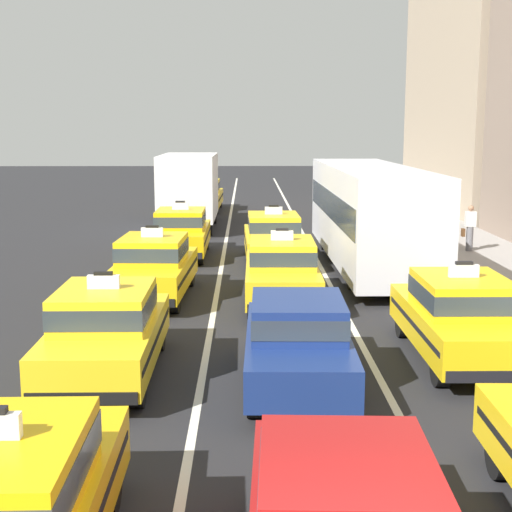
% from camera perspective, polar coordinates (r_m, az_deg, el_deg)
% --- Properties ---
extents(lane_stripe_left_center, '(0.14, 80.00, 0.01)m').
position_cam_1_polar(lane_stripe_left_center, '(24.73, -2.61, -0.44)').
color(lane_stripe_left_center, silver).
rests_on(lane_stripe_left_center, ground).
extents(lane_stripe_center_right, '(0.14, 80.00, 0.01)m').
position_cam_1_polar(lane_stripe_center_right, '(24.83, 4.79, -0.43)').
color(lane_stripe_center_right, silver).
rests_on(lane_stripe_center_right, ground).
extents(taxi_left_second, '(1.85, 4.57, 1.96)m').
position_cam_1_polar(taxi_left_second, '(13.58, -11.46, -5.59)').
color(taxi_left_second, black).
rests_on(taxi_left_second, ground).
extents(taxi_left_third, '(2.00, 4.63, 1.96)m').
position_cam_1_polar(taxi_left_third, '(19.47, -7.89, -0.76)').
color(taxi_left_third, black).
rests_on(taxi_left_third, ground).
extents(taxi_left_fourth, '(1.83, 4.57, 1.96)m').
position_cam_1_polar(taxi_left_fourth, '(25.64, -5.80, 1.87)').
color(taxi_left_fourth, black).
rests_on(taxi_left_fourth, ground).
extents(box_truck_left_fifth, '(2.33, 6.97, 3.27)m').
position_cam_1_polar(box_truck_left_fifth, '(32.90, -5.09, 5.25)').
color(box_truck_left_fifth, black).
rests_on(box_truck_left_fifth, ground).
extents(taxi_left_sixth, '(1.91, 4.60, 1.96)m').
position_cam_1_polar(taxi_left_sixth, '(39.74, -4.03, 4.77)').
color(taxi_left_sixth, black).
rests_on(taxi_left_sixth, ground).
extents(sedan_center_second, '(1.86, 4.34, 1.58)m').
position_cam_1_polar(sedan_center_second, '(12.86, 3.22, -6.43)').
color(sedan_center_second, black).
rests_on(sedan_center_second, ground).
extents(taxi_center_third, '(1.87, 4.58, 1.96)m').
position_cam_1_polar(taxi_center_third, '(18.77, 1.99, -1.08)').
color(taxi_center_third, black).
rests_on(taxi_center_third, ground).
extents(taxi_center_fourth, '(1.91, 4.60, 1.96)m').
position_cam_1_polar(taxi_center_fourth, '(24.19, 1.34, 1.43)').
color(taxi_center_fourth, black).
rests_on(taxi_center_fourth, ground).
extents(taxi_right_second, '(1.83, 4.57, 1.96)m').
position_cam_1_polar(taxi_right_second, '(14.80, 15.44, -4.46)').
color(taxi_right_second, black).
rests_on(taxi_right_second, ground).
extents(bus_right_third, '(2.61, 11.22, 3.22)m').
position_cam_1_polar(bus_right_third, '(23.90, 8.68, 3.49)').
color(bus_right_third, black).
rests_on(bus_right_third, ground).
extents(pedestrian_near_crosswalk, '(0.47, 0.24, 1.60)m').
position_cam_1_polar(pedestrian_near_crosswalk, '(26.94, 16.15, 2.07)').
color(pedestrian_near_crosswalk, slate).
rests_on(pedestrian_near_crosswalk, sidewalk_curb).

